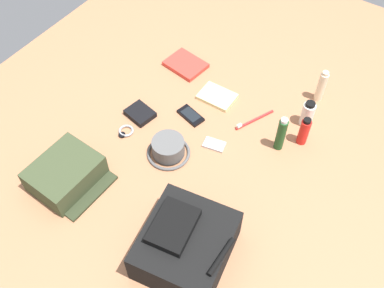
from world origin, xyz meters
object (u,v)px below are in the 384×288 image
Objects in this scene: bucket_hat at (168,149)px; sunscreen_spray at (304,131)px; paperback_novel at (186,65)px; media_player at (214,145)px; lotion_bottle at (321,86)px; toothpaste_tube at (308,114)px; wallet at (140,113)px; shampoo_bottle at (281,134)px; wristwatch at (126,131)px; notepad at (217,96)px; cell_phone at (191,115)px; toothbrush at (253,121)px; backpack at (186,245)px; toiletry_pouch at (66,174)px.

sunscreen_spray reaches higher than bucket_hat.
paperback_novel is 0.47m from media_player.
lotion_bottle is (-0.60, 0.36, 0.04)m from bucket_hat.
lotion_bottle is at bearing -170.49° from sunscreen_spray.
wallet is at bearing -59.50° from toothpaste_tube.
bucket_hat is 1.02× the size of shampoo_bottle.
wristwatch is (0.28, -0.55, -0.07)m from shampoo_bottle.
paperback_novel reaches higher than media_player.
shampoo_bottle reaches higher than notepad.
notepad is (-0.37, 0.21, 0.00)m from wristwatch.
wallet is 0.73× the size of notepad.
cell_phone is 1.13× the size of wallet.
toothbrush is (-0.06, -0.15, -0.07)m from shampoo_bottle.
backpack is 0.66m from sunscreen_spray.
cell_phone is (-0.52, 0.20, -0.04)m from toiletry_pouch.
toothbrush reaches higher than wristwatch.
media_player is (0.31, 0.35, -0.00)m from paperback_novel.
toothbrush is (0.12, 0.42, -0.00)m from paperback_novel.
notepad is at bearing 150.86° from wristwatch.
backpack is 2.01× the size of bucket_hat.
notepad is at bearing 152.16° from wallet.
wallet reaches higher than notepad.
cell_phone is 0.18m from media_player.
toiletry_pouch is at bearing -33.66° from toothbrush.
paperback_novel is 2.67× the size of wristwatch.
shampoo_bottle reaches higher than wallet.
shampoo_bottle is (-0.27, 0.34, 0.05)m from bucket_hat.
toiletry_pouch reaches higher than media_player.
sunscreen_spray is (0.10, 0.03, 0.01)m from toothpaste_tube.
bucket_hat is at bearing 26.80° from paperback_novel.
notepad is at bearing -77.69° from toothpaste_tube.
cell_phone is at bearing -170.20° from bucket_hat.
bucket_hat is 0.19m from media_player.
backpack is 2.06× the size of shampoo_bottle.
bucket_hat is 0.58m from toothpaste_tube.
shampoo_bottle is (0.17, -0.04, 0.02)m from toothpaste_tube.
media_player is (-0.44, -0.17, -0.07)m from backpack.
toiletry_pouch is 0.91m from sunscreen_spray.
lotion_bottle reaches higher than notepad.
toothbrush is at bearing 130.73° from wallet.
media_player is at bearing -159.40° from backpack.
paperback_novel is 1.26× the size of notepad.
sunscreen_spray is 0.35m from media_player.
toothpaste_tube is at bearing 131.47° from wallet.
wallet is (0.23, -0.41, 0.01)m from toothbrush.
toothbrush is at bearing 117.72° from cell_phone.
toothpaste_tube is 0.60m from paperback_novel.
bucket_hat is (-0.31, -0.29, -0.04)m from backpack.
wristwatch is (0.14, -0.33, 0.00)m from media_player.
toothpaste_tube is 0.64× the size of paperback_novel.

